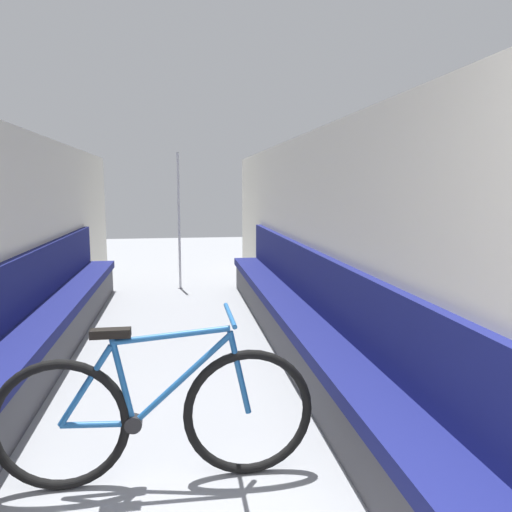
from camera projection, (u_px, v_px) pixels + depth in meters
name	position (u px, v px, depth m)	size (l,w,h in m)	color
wall_left	(4.00, 250.00, 4.11)	(0.10, 11.11, 2.09)	beige
wall_right	(325.00, 244.00, 4.53)	(0.10, 11.11, 2.09)	beige
bench_seat_row_left	(33.00, 338.00, 4.12)	(0.41, 6.90, 0.97)	#3D3D42
bench_seat_row_right	(304.00, 326.00, 4.47)	(0.41, 6.90, 0.97)	#3D3D42
bicycle	(157.00, 415.00, 2.62)	(1.68, 0.46, 0.91)	black
grab_pole_near	(179.00, 223.00, 7.58)	(0.08, 0.08, 2.07)	gray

